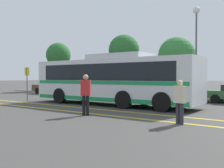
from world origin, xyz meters
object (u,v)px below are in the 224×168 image
object	(u,v)px
pedestrian_0	(86,92)
tree_1	(124,50)
transit_bus	(112,79)
street_lamp	(196,30)
parked_car_2	(167,90)
parked_car_0	(53,87)
tree_0	(177,56)
bus_stop_sign	(27,80)
pedestrian_1	(180,99)
tree_2	(58,55)
parked_car_1	(104,88)

from	to	relation	value
pedestrian_0	tree_1	xyz separation A→B (m)	(-8.06, 15.54, 3.63)
transit_bus	street_lamp	xyz separation A→B (m)	(2.69, 7.77, 3.91)
parked_car_2	tree_1	distance (m)	10.61
parked_car_0	pedestrian_0	xyz separation A→B (m)	(12.98, -9.62, 0.33)
parked_car_2	tree_0	bearing A→B (deg)	14.17
transit_bus	bus_stop_sign	bearing A→B (deg)	101.49
pedestrian_0	tree_0	world-z (taller)	tree_0
tree_1	transit_bus	bearing A→B (deg)	-60.15
parked_car_0	tree_0	world-z (taller)	tree_0
tree_0	parked_car_0	bearing A→B (deg)	-157.05
pedestrian_0	pedestrian_1	size ratio (longest dim) A/B	1.14
parked_car_0	parked_car_2	xyz separation A→B (m)	(12.68, -0.13, 0.00)
parked_car_0	tree_2	world-z (taller)	tree_2
parked_car_1	tree_0	bearing A→B (deg)	-41.95
parked_car_1	street_lamp	size ratio (longest dim) A/B	0.60
parked_car_1	pedestrian_1	bearing A→B (deg)	-127.11
parked_car_2	tree_1	xyz separation A→B (m)	(-7.77, 6.05, 3.96)
street_lamp	tree_2	world-z (taller)	street_lamp
parked_car_0	pedestrian_1	distance (m)	19.60
transit_bus	tree_0	xyz separation A→B (m)	(0.10, 10.18, 2.14)
pedestrian_1	tree_2	world-z (taller)	tree_2
parked_car_0	parked_car_1	world-z (taller)	parked_car_1
parked_car_2	pedestrian_0	size ratio (longest dim) A/B	2.43
pedestrian_0	tree_2	bearing A→B (deg)	-68.79
parked_car_0	parked_car_2	bearing A→B (deg)	85.40
pedestrian_0	parked_car_2	bearing A→B (deg)	-117.45
parked_car_2	pedestrian_0	world-z (taller)	pedestrian_0
parked_car_2	street_lamp	distance (m)	5.60
parked_car_1	tree_1	size ratio (longest dim) A/B	0.69
parked_car_0	street_lamp	size ratio (longest dim) A/B	0.63
pedestrian_1	tree_1	world-z (taller)	tree_1
parked_car_1	tree_2	world-z (taller)	tree_2
pedestrian_1	tree_0	bearing A→B (deg)	126.47
transit_bus	parked_car_1	size ratio (longest dim) A/B	2.52
pedestrian_1	tree_2	bearing A→B (deg)	161.51
bus_stop_sign	tree_0	size ratio (longest dim) A/B	0.45
tree_2	pedestrian_0	bearing A→B (deg)	-39.58
parked_car_0	parked_car_2	distance (m)	12.69
bus_stop_sign	parked_car_1	bearing A→B (deg)	-14.95
parked_car_1	pedestrian_0	size ratio (longest dim) A/B	2.38
parked_car_0	pedestrian_0	distance (m)	16.16
parked_car_0	bus_stop_sign	xyz separation A→B (m)	(4.77, -6.71, 0.82)
pedestrian_1	tree_0	size ratio (longest dim) A/B	0.30
pedestrian_0	tree_2	xyz separation A→B (m)	(-16.65, 13.77, 3.38)
pedestrian_1	bus_stop_sign	size ratio (longest dim) A/B	0.66
transit_bus	pedestrian_1	bearing A→B (deg)	-124.28
parked_car_0	street_lamp	bearing A→B (deg)	95.85
parked_car_2	pedestrian_1	world-z (taller)	pedestrian_1
tree_0	tree_2	bearing A→B (deg)	-177.32
parked_car_2	pedestrian_0	xyz separation A→B (m)	(0.29, -9.49, 0.33)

